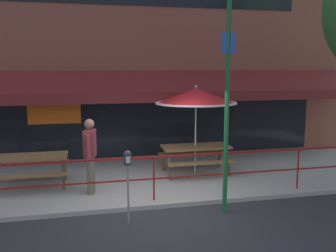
{
  "coord_description": "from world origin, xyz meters",
  "views": [
    {
      "loc": [
        -1.44,
        -7.33,
        2.96
      ],
      "look_at": [
        0.61,
        1.6,
        1.5
      ],
      "focal_mm": 40.0,
      "sensor_mm": 36.0,
      "label": 1
    }
  ],
  "objects_px": {
    "pedestrian_walking": "(90,152)",
    "picnic_table_centre": "(196,152)",
    "patio_umbrella_centre": "(196,97)",
    "street_sign_pole": "(227,94)",
    "picnic_table_left": "(29,162)",
    "parking_meter_far": "(128,165)"
  },
  "relations": [
    {
      "from": "pedestrian_walking",
      "to": "parking_meter_far",
      "type": "height_order",
      "value": "pedestrian_walking"
    },
    {
      "from": "picnic_table_centre",
      "to": "patio_umbrella_centre",
      "type": "relative_size",
      "value": 0.76
    },
    {
      "from": "patio_umbrella_centre",
      "to": "picnic_table_left",
      "type": "bearing_deg",
      "value": -176.68
    },
    {
      "from": "street_sign_pole",
      "to": "parking_meter_far",
      "type": "bearing_deg",
      "value": -176.76
    },
    {
      "from": "parking_meter_far",
      "to": "street_sign_pole",
      "type": "relative_size",
      "value": 0.3
    },
    {
      "from": "patio_umbrella_centre",
      "to": "picnic_table_centre",
      "type": "bearing_deg",
      "value": -90.0
    },
    {
      "from": "patio_umbrella_centre",
      "to": "pedestrian_walking",
      "type": "height_order",
      "value": "patio_umbrella_centre"
    },
    {
      "from": "pedestrian_walking",
      "to": "parking_meter_far",
      "type": "xyz_separation_m",
      "value": [
        0.65,
        -1.63,
        0.09
      ]
    },
    {
      "from": "patio_umbrella_centre",
      "to": "parking_meter_far",
      "type": "height_order",
      "value": "patio_umbrella_centre"
    },
    {
      "from": "picnic_table_centre",
      "to": "parking_meter_far",
      "type": "height_order",
      "value": "parking_meter_far"
    },
    {
      "from": "picnic_table_left",
      "to": "patio_umbrella_centre",
      "type": "relative_size",
      "value": 0.76
    },
    {
      "from": "pedestrian_walking",
      "to": "street_sign_pole",
      "type": "distance_m",
      "value": 3.34
    },
    {
      "from": "picnic_table_left",
      "to": "patio_umbrella_centre",
      "type": "height_order",
      "value": "patio_umbrella_centre"
    },
    {
      "from": "picnic_table_left",
      "to": "pedestrian_walking",
      "type": "relative_size",
      "value": 1.05
    },
    {
      "from": "picnic_table_centre",
      "to": "picnic_table_left",
      "type": "bearing_deg",
      "value": -177.2
    },
    {
      "from": "patio_umbrella_centre",
      "to": "street_sign_pole",
      "type": "relative_size",
      "value": 0.5
    },
    {
      "from": "pedestrian_walking",
      "to": "street_sign_pole",
      "type": "bearing_deg",
      "value": -29.88
    },
    {
      "from": "picnic_table_centre",
      "to": "patio_umbrella_centre",
      "type": "height_order",
      "value": "patio_umbrella_centre"
    },
    {
      "from": "patio_umbrella_centre",
      "to": "street_sign_pole",
      "type": "xyz_separation_m",
      "value": [
        -0.14,
        -2.53,
        0.24
      ]
    },
    {
      "from": "pedestrian_walking",
      "to": "picnic_table_left",
      "type": "bearing_deg",
      "value": 151.65
    },
    {
      "from": "picnic_table_left",
      "to": "picnic_table_centre",
      "type": "distance_m",
      "value": 4.22
    },
    {
      "from": "pedestrian_walking",
      "to": "picnic_table_centre",
      "type": "bearing_deg",
      "value": 19.31
    }
  ]
}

